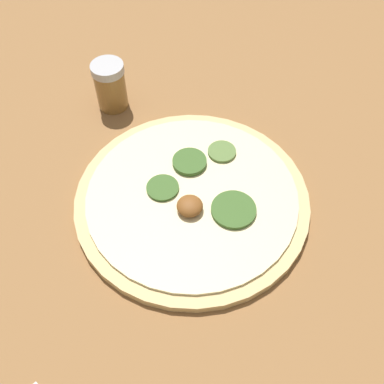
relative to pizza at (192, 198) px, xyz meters
name	(u,v)px	position (x,y,z in m)	size (l,w,h in m)	color
ground_plane	(192,202)	(0.00, 0.00, -0.01)	(3.00, 3.00, 0.00)	olive
pizza	(192,198)	(0.00, 0.00, 0.00)	(0.29, 0.29, 0.03)	#D6B77A
spice_jar	(110,85)	(-0.21, 0.05, 0.03)	(0.05, 0.05, 0.07)	olive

